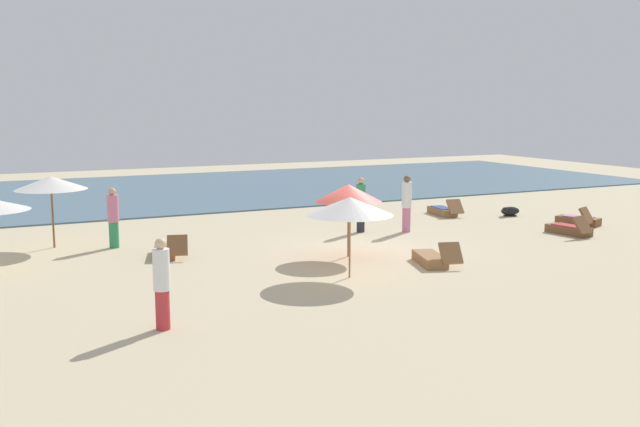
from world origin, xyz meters
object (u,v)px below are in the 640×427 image
lounger_2 (166,251)px  person_2 (113,218)px  umbrella_1 (348,193)px  umbrella_3 (350,206)px  lounger_1 (570,229)px  dog (510,211)px  person_3 (361,204)px  lounger_3 (443,211)px  umbrella_0 (51,183)px  person_0 (407,203)px  person_1 (162,283)px  lounger_0 (579,220)px  lounger_4 (432,259)px

lounger_2 → person_2: 2.38m
umbrella_1 → umbrella_3: bearing=-117.2°
lounger_1 → dog: size_ratio=2.07×
umbrella_3 → person_3: umbrella_3 is taller
lounger_3 → person_2: person_2 is taller
lounger_3 → dog: lounger_3 is taller
lounger_1 → lounger_2: (-13.06, 2.43, -0.01)m
lounger_2 → person_3: size_ratio=0.95×
umbrella_0 → dog: (16.63, -1.23, -1.79)m
person_0 → person_2: bearing=170.6°
umbrella_0 → person_3: umbrella_0 is taller
umbrella_1 → lounger_3: bearing=36.4°
person_2 → lounger_2: bearing=-60.5°
lounger_2 → person_1: size_ratio=0.98×
lounger_2 → dog: size_ratio=2.11×
umbrella_1 → person_2: 7.26m
person_0 → person_1: bearing=-145.1°
umbrella_1 → lounger_1: (8.34, -0.16, -1.67)m
person_3 → dog: size_ratio=2.21×
lounger_0 → umbrella_1: bearing=-173.5°
umbrella_3 → lounger_3: umbrella_3 is taller
lounger_2 → person_3: person_3 is taller
umbrella_1 → lounger_0: size_ratio=1.20×
lounger_4 → person_1: person_1 is taller
umbrella_0 → umbrella_1: 9.03m
umbrella_1 → umbrella_3: (-1.15, -2.23, -0.01)m
lounger_0 → lounger_2: (-14.78, 1.12, -0.01)m
lounger_0 → person_0: 6.62m
lounger_3 → lounger_4: (-5.41, -7.08, -0.01)m
umbrella_3 → person_1: umbrella_3 is taller
person_2 → dog: bearing=-1.6°
person_2 → lounger_0: bearing=-11.0°
lounger_3 → lounger_2: bearing=-166.2°
lounger_1 → dog: (0.81, 3.99, 0.02)m
dog → umbrella_0: bearing=175.8°
umbrella_0 → umbrella_1: (7.48, -5.06, -0.14)m
umbrella_0 → lounger_2: 4.32m
lounger_1 → person_2: person_2 is taller
person_3 → umbrella_3: bearing=-121.5°
person_1 → person_2: bearing=86.0°
lounger_2 → dog: bearing=6.4°
umbrella_1 → person_2: (-5.83, 4.24, -0.91)m
lounger_1 → lounger_4: bearing=-165.3°
umbrella_3 → person_0: umbrella_3 is taller
lounger_1 → person_2: size_ratio=0.95×
umbrella_1 → person_2: size_ratio=1.14×
lounger_0 → lounger_4: bearing=-160.0°
person_1 → person_3: 11.59m
lounger_3 → person_0: size_ratio=0.91×
umbrella_0 → lounger_1: 16.75m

